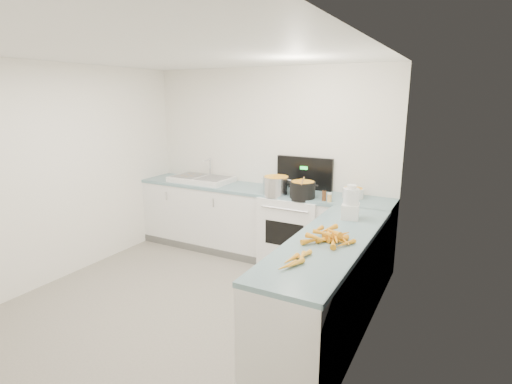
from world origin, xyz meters
The scene contains 19 objects.
floor centered at (0.00, 0.00, 0.00)m, with size 3.50×4.00×0.00m, color gray, non-canonical shape.
ceiling centered at (0.00, 0.00, 2.50)m, with size 3.50×4.00×0.00m, color white, non-canonical shape.
wall_back centered at (0.00, 2.00, 1.25)m, with size 3.50×2.50×0.00m, color white, non-canonical shape.
wall_left centered at (-1.75, 0.00, 1.25)m, with size 4.00×2.50×0.00m, color white, non-canonical shape.
wall_right centered at (1.75, 0.00, 1.25)m, with size 4.00×2.50×0.00m, color white, non-canonical shape.
counter_back centered at (0.00, 1.70, 0.47)m, with size 3.50×0.62×0.94m.
counter_right centered at (1.45, 0.30, 0.47)m, with size 0.62×2.20×0.94m.
stove centered at (0.55, 1.69, 0.47)m, with size 0.76×0.65×1.36m.
sink centered at (-0.90, 1.70, 0.98)m, with size 0.86×0.52×0.31m.
steel_pot centered at (0.35, 1.53, 1.04)m, with size 0.33×0.33×0.24m, color silver.
black_pot centered at (0.71, 1.51, 1.03)m, with size 0.30×0.30×0.22m, color black.
wooden_spoon centered at (0.71, 1.51, 1.15)m, with size 0.02×0.02×0.42m, color #AD7A47.
mixing_bowl centered at (1.24, 1.80, 1.00)m, with size 0.25×0.25×0.12m, color white.
extract_bottle centered at (0.99, 1.49, 1.00)m, with size 0.05×0.05×0.12m, color #593319.
spice_jar centered at (1.06, 1.48, 0.98)m, with size 0.05×0.05×0.09m, color #E5B266.
food_processor centered at (1.44, 0.96, 1.09)m, with size 0.20×0.23×0.34m.
carrot_pile centered at (1.47, 0.24, 0.98)m, with size 0.40×0.45×0.09m.
peeled_carrots centered at (1.38, -0.31, 0.96)m, with size 0.14×0.42×0.04m.
peelings centered at (-1.11, 1.69, 1.02)m, with size 0.21×0.28×0.01m.
Camera 1 is at (2.40, -2.84, 2.12)m, focal length 28.00 mm.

